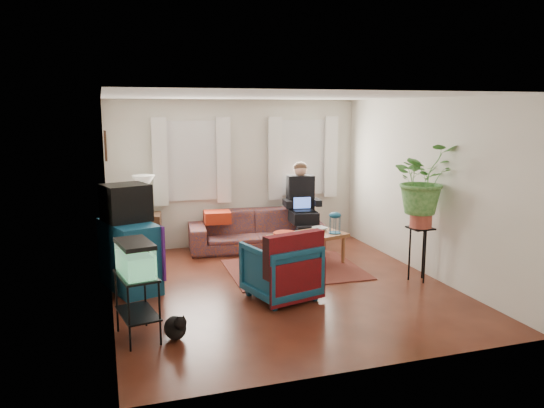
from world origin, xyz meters
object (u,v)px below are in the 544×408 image
object	(u,v)px
side_table	(146,235)
dresser	(130,256)
sofa	(256,224)
armchair	(281,267)
plant_stand	(419,254)
coffee_table	(308,250)
aquarium_stand	(138,307)

from	to	relation	value
side_table	dresser	world-z (taller)	dresser
sofa	armchair	bearing A→B (deg)	-92.24
sofa	plant_stand	world-z (taller)	sofa
side_table	plant_stand	bearing A→B (deg)	-34.45
coffee_table	aquarium_stand	bearing A→B (deg)	-159.02
sofa	plant_stand	distance (m)	2.97
aquarium_stand	dresser	bearing A→B (deg)	78.88
side_table	aquarium_stand	size ratio (longest dim) A/B	1.02
armchair	plant_stand	distance (m)	2.12
dresser	armchair	xyz separation A→B (m)	(1.85, -0.97, -0.05)
dresser	coffee_table	bearing A→B (deg)	-12.03
sofa	dresser	xyz separation A→B (m)	(-2.21, -1.50, 0.02)
dresser	armchair	size ratio (longest dim) A/B	1.26
aquarium_stand	coffee_table	size ratio (longest dim) A/B	0.60
dresser	coffee_table	distance (m)	2.76
side_table	armchair	world-z (taller)	armchair
dresser	aquarium_stand	bearing A→B (deg)	-108.91
aquarium_stand	coffee_table	bearing A→B (deg)	25.20
dresser	aquarium_stand	xyz separation A→B (m)	(-0.01, -1.68, -0.11)
sofa	plant_stand	xyz separation A→B (m)	(1.75, -2.40, -0.06)
plant_stand	coffee_table	bearing A→B (deg)	135.25
armchair	coffee_table	xyz separation A→B (m)	(0.89, 1.29, -0.17)
plant_stand	armchair	bearing A→B (deg)	-178.12
side_table	plant_stand	size ratio (longest dim) A/B	0.92
dresser	armchair	bearing A→B (deg)	-46.38
sofa	aquarium_stand	world-z (taller)	sofa
sofa	side_table	bearing A→B (deg)	-176.25
coffee_table	plant_stand	distance (m)	1.74
dresser	armchair	world-z (taller)	dresser
coffee_table	side_table	bearing A→B (deg)	137.10
sofa	aquarium_stand	bearing A→B (deg)	-118.78
sofa	dresser	world-z (taller)	dresser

